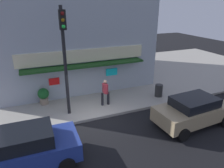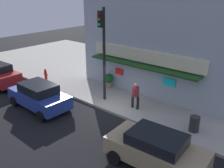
{
  "view_description": "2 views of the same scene",
  "coord_description": "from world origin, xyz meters",
  "px_view_note": "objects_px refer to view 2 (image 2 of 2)",
  "views": [
    {
      "loc": [
        -2.97,
        -9.75,
        6.14
      ],
      "look_at": [
        1.83,
        1.85,
        1.25
      ],
      "focal_mm": 33.45,
      "sensor_mm": 36.0,
      "label": 1
    },
    {
      "loc": [
        8.89,
        -10.06,
        7.07
      ],
      "look_at": [
        0.02,
        0.43,
        1.73
      ],
      "focal_mm": 39.6,
      "sensor_mm": 36.0,
      "label": 2
    }
  ],
  "objects_px": {
    "parked_car_tan": "(156,150)",
    "parked_car_blue": "(39,96)",
    "traffic_light": "(103,44)",
    "pedestrian": "(135,95)",
    "trash_can": "(194,124)",
    "potted_plant_by_doorway": "(109,80)",
    "fire_hydrant": "(46,74)"
  },
  "relations": [
    {
      "from": "trash_can",
      "to": "potted_plant_by_doorway",
      "type": "distance_m",
      "value": 7.58
    },
    {
      "from": "fire_hydrant",
      "to": "parked_car_blue",
      "type": "xyz_separation_m",
      "value": [
        3.82,
        -3.2,
        0.26
      ]
    },
    {
      "from": "trash_can",
      "to": "parked_car_blue",
      "type": "bearing_deg",
      "value": -158.4
    },
    {
      "from": "parked_car_tan",
      "to": "parked_car_blue",
      "type": "relative_size",
      "value": 0.99
    },
    {
      "from": "traffic_light",
      "to": "potted_plant_by_doorway",
      "type": "distance_m",
      "value": 3.89
    },
    {
      "from": "pedestrian",
      "to": "potted_plant_by_doorway",
      "type": "distance_m",
      "value": 3.89
    },
    {
      "from": "traffic_light",
      "to": "parked_car_tan",
      "type": "relative_size",
      "value": 1.38
    },
    {
      "from": "parked_car_tan",
      "to": "parked_car_blue",
      "type": "bearing_deg",
      "value": 179.6
    },
    {
      "from": "traffic_light",
      "to": "pedestrian",
      "type": "bearing_deg",
      "value": 7.47
    },
    {
      "from": "fire_hydrant",
      "to": "pedestrian",
      "type": "bearing_deg",
      "value": 2.53
    },
    {
      "from": "potted_plant_by_doorway",
      "to": "traffic_light",
      "type": "bearing_deg",
      "value": -57.45
    },
    {
      "from": "potted_plant_by_doorway",
      "to": "parked_car_blue",
      "type": "distance_m",
      "value": 5.32
    },
    {
      "from": "trash_can",
      "to": "parked_car_blue",
      "type": "relative_size",
      "value": 0.19
    },
    {
      "from": "traffic_light",
      "to": "pedestrian",
      "type": "height_order",
      "value": "traffic_light"
    },
    {
      "from": "pedestrian",
      "to": "traffic_light",
      "type": "bearing_deg",
      "value": -172.53
    },
    {
      "from": "fire_hydrant",
      "to": "trash_can",
      "type": "xyz_separation_m",
      "value": [
        12.42,
        0.2,
        -0.01
      ]
    },
    {
      "from": "fire_hydrant",
      "to": "trash_can",
      "type": "bearing_deg",
      "value": 0.94
    },
    {
      "from": "trash_can",
      "to": "parked_car_tan",
      "type": "distance_m",
      "value": 3.48
    },
    {
      "from": "traffic_light",
      "to": "potted_plant_by_doorway",
      "type": "height_order",
      "value": "traffic_light"
    },
    {
      "from": "fire_hydrant",
      "to": "parked_car_tan",
      "type": "xyz_separation_m",
      "value": [
        12.21,
        -3.26,
        0.24
      ]
    },
    {
      "from": "parked_car_blue",
      "to": "parked_car_tan",
      "type": "bearing_deg",
      "value": -0.4
    },
    {
      "from": "trash_can",
      "to": "pedestrian",
      "type": "xyz_separation_m",
      "value": [
        -3.84,
        0.17,
        0.49
      ]
    },
    {
      "from": "potted_plant_by_doorway",
      "to": "parked_car_blue",
      "type": "bearing_deg",
      "value": -103.39
    },
    {
      "from": "fire_hydrant",
      "to": "pedestrian",
      "type": "distance_m",
      "value": 8.61
    },
    {
      "from": "traffic_light",
      "to": "fire_hydrant",
      "type": "bearing_deg",
      "value": -179.32
    },
    {
      "from": "parked_car_blue",
      "to": "fire_hydrant",
      "type": "bearing_deg",
      "value": 140.01
    },
    {
      "from": "fire_hydrant",
      "to": "parked_car_tan",
      "type": "relative_size",
      "value": 0.2
    },
    {
      "from": "pedestrian",
      "to": "parked_car_blue",
      "type": "relative_size",
      "value": 0.38
    },
    {
      "from": "potted_plant_by_doorway",
      "to": "parked_car_blue",
      "type": "relative_size",
      "value": 0.24
    },
    {
      "from": "trash_can",
      "to": "potted_plant_by_doorway",
      "type": "height_order",
      "value": "potted_plant_by_doorway"
    },
    {
      "from": "traffic_light",
      "to": "fire_hydrant",
      "type": "xyz_separation_m",
      "value": [
        -6.26,
        -0.07,
        -3.33
      ]
    },
    {
      "from": "fire_hydrant",
      "to": "traffic_light",
      "type": "bearing_deg",
      "value": 0.68
    }
  ]
}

